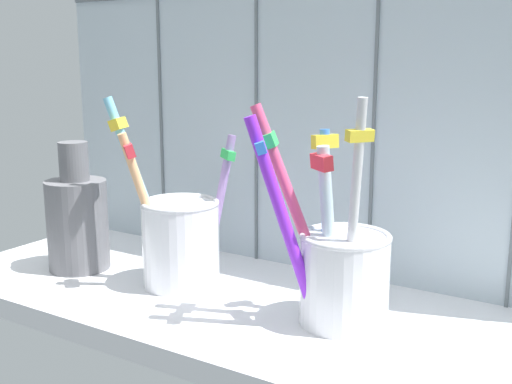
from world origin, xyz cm
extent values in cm
cube|color=silver|center=(0.00, 0.00, 1.00)|extent=(64.00, 22.00, 2.00)
cube|color=#B2C1CC|center=(0.00, 12.00, 22.50)|extent=(64.00, 2.00, 45.00)
cube|color=slate|center=(-19.20, 10.90, 22.50)|extent=(0.30, 0.20, 45.00)
cube|color=slate|center=(-6.40, 10.90, 22.50)|extent=(0.30, 0.20, 45.00)
cube|color=slate|center=(6.40, 10.90, 22.50)|extent=(0.30, 0.20, 45.00)
cylinder|color=white|center=(-8.39, 0.50, 5.99)|extent=(7.26, 7.26, 7.99)
torus|color=silver|center=(-8.39, 0.50, 9.99)|extent=(7.39, 7.39, 0.50)
cylinder|color=#E9AE77|center=(-10.22, -1.86, 9.55)|extent=(3.75, 4.40, 14.54)
cube|color=#E5333F|center=(-11.18, -3.06, 15.20)|extent=(2.48, 2.27, 1.35)
cylinder|color=#A380C6|center=(-5.97, 3.33, 9.28)|extent=(2.96, 3.30, 13.93)
cube|color=green|center=(-5.32, 4.09, 14.34)|extent=(2.55, 2.34, 0.99)
cylinder|color=#74C4E6|center=(-12.14, -0.53, 11.03)|extent=(6.61, 3.34, 17.54)
cube|color=yellow|center=(-14.02, -1.28, 17.23)|extent=(1.96, 2.58, 1.27)
cylinder|color=white|center=(8.39, 0.50, 5.66)|extent=(7.26, 7.26, 7.32)
torus|color=silver|center=(8.39, 0.50, 9.32)|extent=(7.39, 7.39, 0.50)
cylinder|color=#4589F0|center=(6.41, 1.08, 10.03)|extent=(2.05, 1.67, 15.31)
cube|color=yellow|center=(6.01, 1.32, 16.67)|extent=(1.85, 2.31, 1.16)
cylinder|color=#8928EA|center=(4.86, -3.09, 10.68)|extent=(5.92, 4.16, 16.86)
cube|color=blue|center=(3.25, -4.08, 16.68)|extent=(2.08, 2.57, 1.07)
cylinder|color=silver|center=(9.48, -0.60, 11.41)|extent=(2.24, 1.94, 18.08)
cube|color=yellow|center=(9.88, -0.90, 17.61)|extent=(1.95, 2.19, 0.95)
cylinder|color=#E54C7A|center=(4.76, -1.00, 11.02)|extent=(7.29, 3.78, 17.57)
cube|color=green|center=(2.77, -1.85, 16.90)|extent=(1.93, 2.51, 1.33)
cylinder|color=silver|center=(7.15, -0.48, 9.48)|extent=(2.23, 2.52, 14.27)
cube|color=#E5333F|center=(6.83, -0.92, 15.36)|extent=(2.38, 2.11, 1.25)
cylinder|color=slate|center=(-20.30, -1.30, 6.61)|extent=(6.15, 6.15, 9.21)
cylinder|color=slate|center=(-20.30, -1.30, 13.17)|extent=(2.92, 2.92, 3.91)
camera|label=1|loc=(27.29, -43.63, 23.04)|focal=43.45mm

